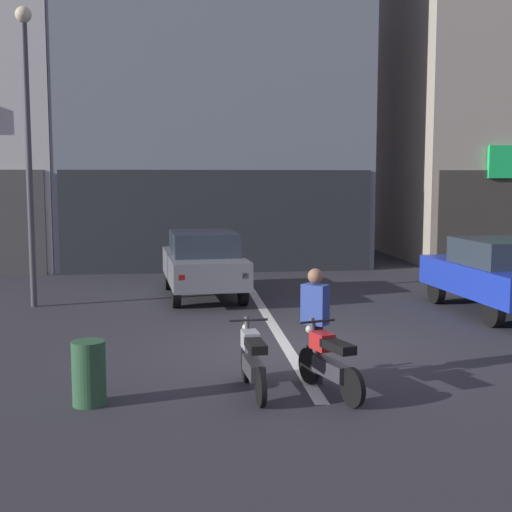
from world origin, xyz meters
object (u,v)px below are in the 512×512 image
(car_grey_crossing_near, at_px, (203,262))
(motorcycle_red_row_left_mid, at_px, (329,362))
(person_by_motorcycles, at_px, (315,325))
(trash_bin, at_px, (89,373))
(car_blue_parked_kerbside, at_px, (497,273))
(street_lamp, at_px, (28,127))
(motorcycle_silver_row_leftmost, at_px, (253,360))

(car_grey_crossing_near, xyz_separation_m, motorcycle_red_row_left_mid, (1.47, -7.89, -0.43))
(person_by_motorcycles, distance_m, trash_bin, 3.22)
(car_blue_parked_kerbside, xyz_separation_m, motorcycle_red_row_left_mid, (-4.85, -5.15, -0.43))
(car_grey_crossing_near, relative_size, trash_bin, 4.98)
(street_lamp, xyz_separation_m, motorcycle_red_row_left_mid, (5.40, -7.05, -3.63))
(car_blue_parked_kerbside, bearing_deg, motorcycle_silver_row_leftmost, -139.75)
(car_blue_parked_kerbside, relative_size, street_lamp, 0.63)
(car_blue_parked_kerbside, bearing_deg, motorcycle_red_row_left_mid, -133.24)
(street_lamp, height_order, trash_bin, street_lamp)
(motorcycle_silver_row_leftmost, distance_m, trash_bin, 2.20)
(trash_bin, bearing_deg, car_grey_crossing_near, 77.68)
(car_grey_crossing_near, height_order, motorcycle_silver_row_leftmost, car_grey_crossing_near)
(street_lamp, xyz_separation_m, trash_bin, (2.19, -7.15, -3.66))
(motorcycle_red_row_left_mid, relative_size, person_by_motorcycles, 0.96)
(motorcycle_red_row_left_mid, xyz_separation_m, trash_bin, (-3.21, -0.10, -0.03))
(motorcycle_silver_row_leftmost, bearing_deg, motorcycle_red_row_left_mid, -9.73)
(motorcycle_red_row_left_mid, bearing_deg, person_by_motorcycles, 99.35)
(street_lamp, bearing_deg, motorcycle_red_row_left_mid, -52.56)
(street_lamp, distance_m, person_by_motorcycles, 8.99)
(car_blue_parked_kerbside, bearing_deg, person_by_motorcycles, -137.06)
(car_grey_crossing_near, relative_size, street_lamp, 0.63)
(car_grey_crossing_near, distance_m, trash_bin, 8.19)
(person_by_motorcycles, bearing_deg, street_lamp, 129.26)
(street_lamp, relative_size, person_by_motorcycles, 4.02)
(car_blue_parked_kerbside, distance_m, trash_bin, 9.63)
(motorcycle_red_row_left_mid, height_order, trash_bin, motorcycle_red_row_left_mid)
(car_grey_crossing_near, xyz_separation_m, trash_bin, (-1.74, -7.99, -0.46))
(car_blue_parked_kerbside, height_order, street_lamp, street_lamp)
(motorcycle_silver_row_leftmost, distance_m, person_by_motorcycles, 1.09)
(motorcycle_silver_row_leftmost, bearing_deg, trash_bin, -172.85)
(car_blue_parked_kerbside, height_order, trash_bin, car_blue_parked_kerbside)
(car_blue_parked_kerbside, relative_size, trash_bin, 4.96)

